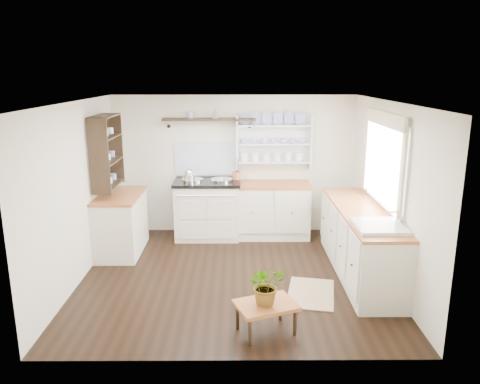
# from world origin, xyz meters

# --- Properties ---
(floor) EXTENTS (4.00, 3.80, 0.01)m
(floor) POSITION_xyz_m (0.00, 0.00, 0.00)
(floor) COLOR black
(floor) RESTS_ON ground
(wall_back) EXTENTS (4.00, 0.02, 2.30)m
(wall_back) POSITION_xyz_m (0.00, 1.90, 1.15)
(wall_back) COLOR #EDE4CC
(wall_back) RESTS_ON ground
(wall_right) EXTENTS (0.02, 3.80, 2.30)m
(wall_right) POSITION_xyz_m (2.00, 0.00, 1.15)
(wall_right) COLOR #EDE4CC
(wall_right) RESTS_ON ground
(wall_left) EXTENTS (0.02, 3.80, 2.30)m
(wall_left) POSITION_xyz_m (-2.00, 0.00, 1.15)
(wall_left) COLOR #EDE4CC
(wall_left) RESTS_ON ground
(ceiling) EXTENTS (4.00, 3.80, 0.01)m
(ceiling) POSITION_xyz_m (0.00, 0.00, 2.30)
(ceiling) COLOR white
(ceiling) RESTS_ON wall_back
(window) EXTENTS (0.08, 1.55, 1.22)m
(window) POSITION_xyz_m (1.95, 0.15, 1.56)
(window) COLOR white
(window) RESTS_ON wall_right
(aga_cooker) EXTENTS (1.07, 0.74, 0.98)m
(aga_cooker) POSITION_xyz_m (-0.44, 1.57, 0.48)
(aga_cooker) COLOR silver
(aga_cooker) RESTS_ON floor
(back_cabinets) EXTENTS (1.27, 0.63, 0.90)m
(back_cabinets) POSITION_xyz_m (0.60, 1.60, 0.46)
(back_cabinets) COLOR beige
(back_cabinets) RESTS_ON floor
(right_cabinets) EXTENTS (0.62, 2.43, 0.90)m
(right_cabinets) POSITION_xyz_m (1.70, 0.10, 0.46)
(right_cabinets) COLOR beige
(right_cabinets) RESTS_ON floor
(belfast_sink) EXTENTS (0.55, 0.60, 0.45)m
(belfast_sink) POSITION_xyz_m (1.70, -0.65, 0.80)
(belfast_sink) COLOR white
(belfast_sink) RESTS_ON right_cabinets
(left_cabinets) EXTENTS (0.62, 1.13, 0.90)m
(left_cabinets) POSITION_xyz_m (-1.70, 0.90, 0.46)
(left_cabinets) COLOR beige
(left_cabinets) RESTS_ON floor
(plate_rack) EXTENTS (1.20, 0.22, 0.90)m
(plate_rack) POSITION_xyz_m (0.65, 1.86, 1.56)
(plate_rack) COLOR white
(plate_rack) RESTS_ON wall_back
(high_shelf) EXTENTS (1.50, 0.29, 0.16)m
(high_shelf) POSITION_xyz_m (-0.40, 1.78, 1.91)
(high_shelf) COLOR black
(high_shelf) RESTS_ON wall_back
(left_shelving) EXTENTS (0.28, 0.80, 1.05)m
(left_shelving) POSITION_xyz_m (-1.84, 0.90, 1.55)
(left_shelving) COLOR black
(left_shelving) RESTS_ON wall_left
(kettle) EXTENTS (0.19, 0.19, 0.24)m
(kettle) POSITION_xyz_m (-0.72, 1.45, 1.05)
(kettle) COLOR silver
(kettle) RESTS_ON aga_cooker
(utensil_crock) EXTENTS (0.14, 0.14, 0.16)m
(utensil_crock) POSITION_xyz_m (0.04, 1.68, 0.99)
(utensil_crock) COLOR #9C5739
(utensil_crock) RESTS_ON back_cabinets
(center_table) EXTENTS (0.72, 0.62, 0.33)m
(center_table) POSITION_xyz_m (0.35, -1.40, 0.29)
(center_table) COLOR brown
(center_table) RESTS_ON floor
(potted_plant) EXTENTS (0.46, 0.42, 0.42)m
(potted_plant) POSITION_xyz_m (0.35, -1.40, 0.54)
(potted_plant) COLOR #3F7233
(potted_plant) RESTS_ON center_table
(floor_rug) EXTENTS (0.71, 0.94, 0.02)m
(floor_rug) POSITION_xyz_m (0.96, -0.53, 0.01)
(floor_rug) COLOR #85614D
(floor_rug) RESTS_ON floor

